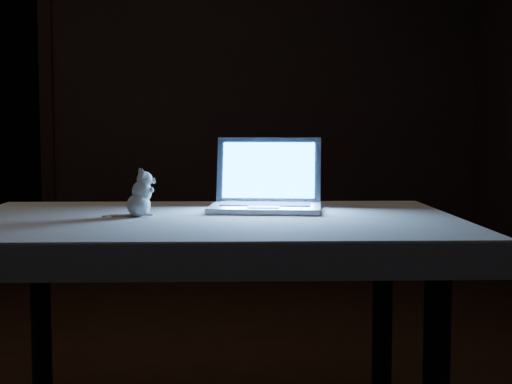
{
  "coord_description": "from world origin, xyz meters",
  "views": [
    {
      "loc": [
        0.16,
        -2.4,
        0.94
      ],
      "look_at": [
        0.4,
        -0.37,
        0.77
      ],
      "focal_mm": 52.0,
      "sensor_mm": 36.0,
      "label": 1
    }
  ],
  "objects": [
    {
      "name": "back_wall",
      "position": [
        0.0,
        2.5,
        1.3
      ],
      "size": [
        4.5,
        0.04,
        2.6
      ],
      "primitive_type": "cube",
      "color": "black",
      "rests_on": "ground"
    },
    {
      "name": "plush_mouse",
      "position": [
        0.08,
        -0.32,
        0.77
      ],
      "size": [
        0.12,
        0.12,
        0.13
      ],
      "primitive_type": null,
      "rotation": [
        0.0,
        0.0,
        -0.26
      ],
      "color": "silver",
      "rests_on": "tablecloth"
    },
    {
      "name": "tablecloth",
      "position": [
        0.19,
        -0.32,
        0.66
      ],
      "size": [
        1.59,
        1.28,
        0.08
      ],
      "primitive_type": null,
      "rotation": [
        0.0,
        0.0,
        -0.29
      ],
      "color": "beige",
      "rests_on": "table"
    },
    {
      "name": "laptop",
      "position": [
        0.45,
        -0.22,
        0.81
      ],
      "size": [
        0.38,
        0.35,
        0.22
      ],
      "primitive_type": null,
      "rotation": [
        0.0,
        0.0,
        -0.21
      ],
      "color": "#B2B1B7",
      "rests_on": "tablecloth"
    },
    {
      "name": "table",
      "position": [
        0.27,
        -0.36,
        0.35
      ],
      "size": [
        1.36,
        0.94,
        0.69
      ],
      "primitive_type": null,
      "rotation": [
        0.0,
        0.0,
        -0.09
      ],
      "color": "black",
      "rests_on": "floor"
    }
  ]
}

